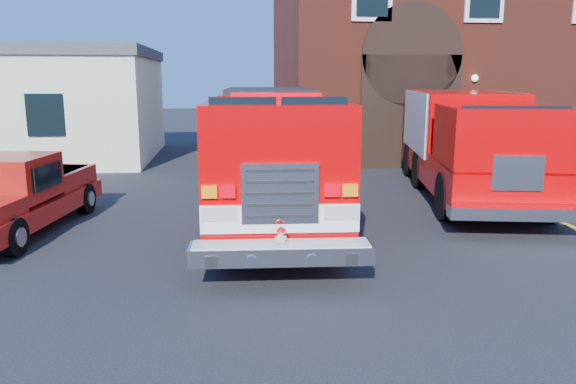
{
  "coord_description": "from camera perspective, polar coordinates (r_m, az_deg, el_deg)",
  "views": [
    {
      "loc": [
        -1.04,
        -10.56,
        3.23
      ],
      "look_at": [
        0.0,
        -1.2,
        1.3
      ],
      "focal_mm": 35.0,
      "sensor_mm": 36.0,
      "label": 1
    }
  ],
  "objects": [
    {
      "name": "side_building",
      "position": [
        24.89,
        -25.25,
        8.14
      ],
      "size": [
        10.2,
        8.2,
        4.35
      ],
      "color": "#ECE7C6",
      "rests_on": "ground"
    },
    {
      "name": "parking_stripe_far",
      "position": [
        19.38,
        16.67,
        1.52
      ],
      "size": [
        0.12,
        3.0,
        0.01
      ],
      "primitive_type": "cube",
      "color": "yellow",
      "rests_on": "ground"
    },
    {
      "name": "fire_engine",
      "position": [
        13.17,
        -1.67,
        4.18
      ],
      "size": [
        3.17,
        9.73,
        2.96
      ],
      "color": "black",
      "rests_on": "ground"
    },
    {
      "name": "ground",
      "position": [
        11.09,
        -0.69,
        -5.35
      ],
      "size": [
        100.0,
        100.0,
        0.0
      ],
      "primitive_type": "plane",
      "color": "black",
      "rests_on": "ground"
    },
    {
      "name": "parking_stripe_mid",
      "position": [
        16.71,
        20.63,
        -0.29
      ],
      "size": [
        0.12,
        3.0,
        0.01
      ],
      "primitive_type": "cube",
      "color": "yellow",
      "rests_on": "ground"
    },
    {
      "name": "pickup_truck",
      "position": [
        13.14,
        -25.97,
        -0.33
      ],
      "size": [
        2.56,
        5.29,
        1.66
      ],
      "color": "black",
      "rests_on": "ground"
    },
    {
      "name": "secondary_truck",
      "position": [
        16.22,
        17.9,
        5.02
      ],
      "size": [
        4.21,
        9.0,
        2.81
      ],
      "color": "black",
      "rests_on": "ground"
    },
    {
      "name": "parking_stripe_near",
      "position": [
        14.17,
        26.06,
        -2.77
      ],
      "size": [
        0.12,
        3.0,
        0.01
      ],
      "primitive_type": "cube",
      "color": "yellow",
      "rests_on": "ground"
    },
    {
      "name": "fire_station",
      "position": [
        26.53,
        16.34,
        13.35
      ],
      "size": [
        15.2,
        10.2,
        8.45
      ],
      "color": "maroon",
      "rests_on": "ground"
    }
  ]
}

